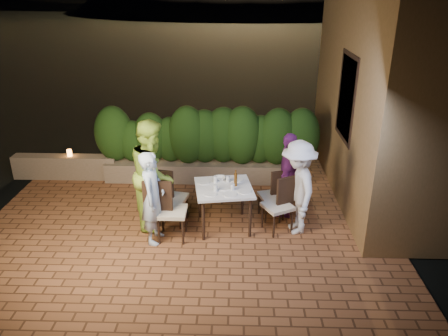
{
  "coord_description": "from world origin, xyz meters",
  "views": [
    {
      "loc": [
        0.87,
        -6.17,
        3.88
      ],
      "look_at": [
        0.65,
        0.47,
        1.05
      ],
      "focal_mm": 35.0,
      "sensor_mm": 36.0,
      "label": 1
    }
  ],
  "objects_px": {
    "diner_blue": "(153,198)",
    "dining_table": "(224,207)",
    "chair_left_back": "(173,197)",
    "parapet_lamp": "(69,153)",
    "bowl": "(220,178)",
    "chair_right_back": "(272,195)",
    "chair_left_front": "(172,210)",
    "chair_right_front": "(278,205)",
    "beer_bottle": "(236,178)",
    "diner_purple": "(289,175)",
    "diner_white": "(298,188)",
    "diner_green": "(153,173)"
  },
  "relations": [
    {
      "from": "beer_bottle",
      "to": "diner_purple",
      "type": "distance_m",
      "value": 1.03
    },
    {
      "from": "diner_purple",
      "to": "parapet_lamp",
      "type": "bearing_deg",
      "value": -94.05
    },
    {
      "from": "chair_left_back",
      "to": "parapet_lamp",
      "type": "bearing_deg",
      "value": 154.18
    },
    {
      "from": "dining_table",
      "to": "diner_purple",
      "type": "height_order",
      "value": "diner_purple"
    },
    {
      "from": "beer_bottle",
      "to": "chair_left_back",
      "type": "relative_size",
      "value": 0.29
    },
    {
      "from": "chair_right_front",
      "to": "parapet_lamp",
      "type": "distance_m",
      "value": 4.68
    },
    {
      "from": "chair_right_front",
      "to": "diner_blue",
      "type": "distance_m",
      "value": 2.05
    },
    {
      "from": "diner_blue",
      "to": "parapet_lamp",
      "type": "distance_m",
      "value": 3.28
    },
    {
      "from": "diner_green",
      "to": "diner_purple",
      "type": "bearing_deg",
      "value": -85.05
    },
    {
      "from": "diner_blue",
      "to": "parapet_lamp",
      "type": "relative_size",
      "value": 10.96
    },
    {
      "from": "chair_left_front",
      "to": "chair_right_front",
      "type": "height_order",
      "value": "chair_left_front"
    },
    {
      "from": "chair_right_front",
      "to": "parapet_lamp",
      "type": "relative_size",
      "value": 6.75
    },
    {
      "from": "parapet_lamp",
      "to": "chair_left_back",
      "type": "bearing_deg",
      "value": -36.78
    },
    {
      "from": "dining_table",
      "to": "beer_bottle",
      "type": "height_order",
      "value": "beer_bottle"
    },
    {
      "from": "dining_table",
      "to": "beer_bottle",
      "type": "xyz_separation_m",
      "value": [
        0.19,
        0.05,
        0.52
      ]
    },
    {
      "from": "dining_table",
      "to": "diner_white",
      "type": "height_order",
      "value": "diner_white"
    },
    {
      "from": "diner_green",
      "to": "parapet_lamp",
      "type": "bearing_deg",
      "value": 44.82
    },
    {
      "from": "chair_right_front",
      "to": "diner_purple",
      "type": "xyz_separation_m",
      "value": [
        0.22,
        0.58,
        0.3
      ]
    },
    {
      "from": "diner_blue",
      "to": "chair_left_back",
      "type": "bearing_deg",
      "value": -15.56
    },
    {
      "from": "dining_table",
      "to": "diner_purple",
      "type": "xyz_separation_m",
      "value": [
        1.12,
        0.49,
        0.4
      ]
    },
    {
      "from": "chair_left_front",
      "to": "chair_right_front",
      "type": "bearing_deg",
      "value": 10.05
    },
    {
      "from": "parapet_lamp",
      "to": "chair_left_front",
      "type": "bearing_deg",
      "value": -42.99
    },
    {
      "from": "bowl",
      "to": "chair_right_back",
      "type": "height_order",
      "value": "chair_right_back"
    },
    {
      "from": "bowl",
      "to": "chair_right_front",
      "type": "distance_m",
      "value": 1.09
    },
    {
      "from": "bowl",
      "to": "diner_blue",
      "type": "bearing_deg",
      "value": -143.1
    },
    {
      "from": "dining_table",
      "to": "chair_left_back",
      "type": "bearing_deg",
      "value": 172.95
    },
    {
      "from": "chair_left_back",
      "to": "diner_purple",
      "type": "bearing_deg",
      "value": 21.75
    },
    {
      "from": "chair_left_back",
      "to": "chair_right_back",
      "type": "xyz_separation_m",
      "value": [
        1.71,
        0.24,
        -0.05
      ]
    },
    {
      "from": "chair_right_front",
      "to": "diner_purple",
      "type": "distance_m",
      "value": 0.69
    },
    {
      "from": "beer_bottle",
      "to": "bowl",
      "type": "xyz_separation_m",
      "value": [
        -0.27,
        0.25,
        -0.12
      ]
    },
    {
      "from": "bowl",
      "to": "chair_left_back",
      "type": "xyz_separation_m",
      "value": [
        -0.8,
        -0.2,
        -0.29
      ]
    },
    {
      "from": "chair_right_back",
      "to": "diner_white",
      "type": "height_order",
      "value": "diner_white"
    },
    {
      "from": "diner_blue",
      "to": "dining_table",
      "type": "bearing_deg",
      "value": -61.72
    },
    {
      "from": "beer_bottle",
      "to": "parapet_lamp",
      "type": "xyz_separation_m",
      "value": [
        -3.52,
        1.88,
        -0.32
      ]
    },
    {
      "from": "diner_white",
      "to": "diner_purple",
      "type": "xyz_separation_m",
      "value": [
        -0.09,
        0.58,
        -0.03
      ]
    },
    {
      "from": "diner_green",
      "to": "parapet_lamp",
      "type": "xyz_separation_m",
      "value": [
        -2.13,
        1.83,
        -0.36
      ]
    },
    {
      "from": "diner_green",
      "to": "diner_purple",
      "type": "xyz_separation_m",
      "value": [
        2.31,
        0.39,
        -0.16
      ]
    },
    {
      "from": "diner_blue",
      "to": "diner_green",
      "type": "relative_size",
      "value": 0.82
    },
    {
      "from": "chair_right_front",
      "to": "diner_white",
      "type": "bearing_deg",
      "value": 150.96
    },
    {
      "from": "chair_left_back",
      "to": "parapet_lamp",
      "type": "height_order",
      "value": "chair_left_back"
    },
    {
      "from": "chair_left_front",
      "to": "diner_green",
      "type": "distance_m",
      "value": 0.75
    },
    {
      "from": "diner_white",
      "to": "diner_purple",
      "type": "bearing_deg",
      "value": -179.79
    },
    {
      "from": "diner_blue",
      "to": "diner_purple",
      "type": "bearing_deg",
      "value": -61.4
    },
    {
      "from": "parapet_lamp",
      "to": "chair_right_front",
      "type": "bearing_deg",
      "value": -25.62
    },
    {
      "from": "bowl",
      "to": "diner_white",
      "type": "relative_size",
      "value": 0.12
    },
    {
      "from": "diner_white",
      "to": "parapet_lamp",
      "type": "xyz_separation_m",
      "value": [
        -4.53,
        2.03,
        -0.23
      ]
    },
    {
      "from": "diner_blue",
      "to": "beer_bottle",
      "type": "bearing_deg",
      "value": -62.81
    },
    {
      "from": "chair_right_back",
      "to": "diner_white",
      "type": "distance_m",
      "value": 0.69
    },
    {
      "from": "diner_purple",
      "to": "chair_right_front",
      "type": "bearing_deg",
      "value": -7.2
    },
    {
      "from": "chair_left_back",
      "to": "dining_table",
      "type": "bearing_deg",
      "value": 3.9
    }
  ]
}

